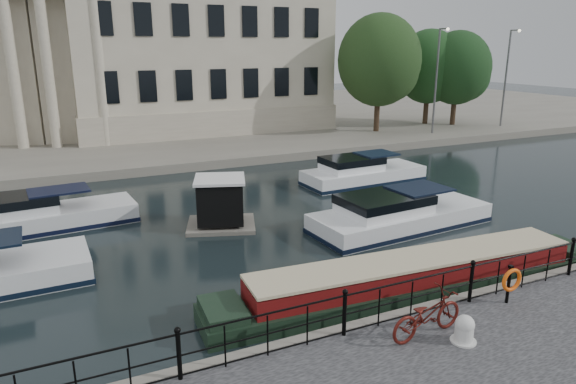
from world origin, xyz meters
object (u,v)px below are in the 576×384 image
object	(u,v)px
bicycle	(427,315)
life_ring_post	(511,281)
harbour_hut	(221,205)
mooring_bollard	(464,330)
narrowboat	(415,282)

from	to	relation	value
bicycle	life_ring_post	distance (m)	3.11
life_ring_post	harbour_hut	bearing A→B (deg)	113.57
bicycle	life_ring_post	world-z (taller)	bicycle
mooring_bollard	narrowboat	bearing A→B (deg)	69.27
mooring_bollard	narrowboat	world-z (taller)	mooring_bollard
harbour_hut	mooring_bollard	bearing A→B (deg)	-60.21
mooring_bollard	life_ring_post	distance (m)	2.65
life_ring_post	narrowboat	distance (m)	2.85
harbour_hut	life_ring_post	bearing A→B (deg)	-47.45
life_ring_post	mooring_bollard	bearing A→B (deg)	-159.88
life_ring_post	harbour_hut	world-z (taller)	harbour_hut
narrowboat	harbour_hut	size ratio (longest dim) A/B	3.95
mooring_bollard	harbour_hut	bearing A→B (deg)	100.81
bicycle	narrowboat	size ratio (longest dim) A/B	0.16
life_ring_post	narrowboat	world-z (taller)	life_ring_post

